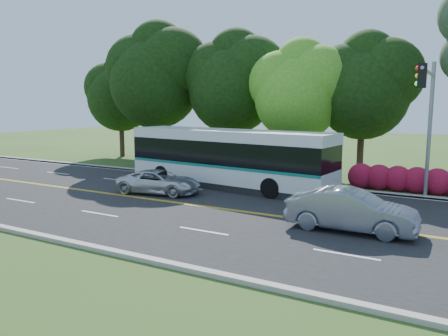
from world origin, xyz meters
The scene contains 12 objects.
ground centered at (0.00, 0.00, 0.00)m, with size 120.00×120.00×0.00m, color #2F521B.
road centered at (0.00, 0.00, 0.01)m, with size 60.00×14.00×0.02m, color black.
curb_north centered at (0.00, 7.15, 0.07)m, with size 60.00×0.30×0.15m, color #A9A298.
curb_south centered at (0.00, -7.15, 0.07)m, with size 60.00×0.30×0.15m, color #A9A298.
grass_verge centered at (0.00, 9.00, 0.05)m, with size 60.00×4.00×0.10m, color #2F521B.
lane_markings centered at (-0.09, 0.00, 0.02)m, with size 57.60×13.82×0.00m.
tree_row centered at (-5.15, 12.13, 6.73)m, with size 44.70×9.10×13.84m.
bougainvillea_hedge centered at (7.18, 8.15, 0.72)m, with size 9.50×2.25×1.50m.
traffic_signal centered at (6.49, 5.40, 4.67)m, with size 0.42×6.10×7.00m.
transit_bus centered at (-4.04, 4.93, 1.69)m, with size 13.12×4.19×3.37m.
sedan centered at (4.49, -0.70, 0.83)m, with size 1.72×4.93×1.62m, color slate.
suv centered at (-6.41, 1.43, 0.66)m, with size 2.11×4.58×1.27m, color silver.
Camera 1 is at (8.19, -17.45, 4.94)m, focal length 35.00 mm.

